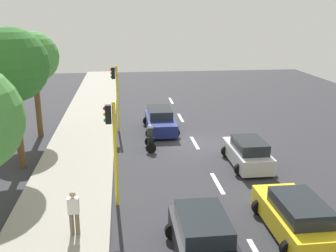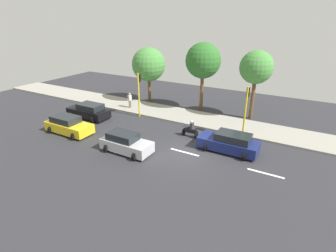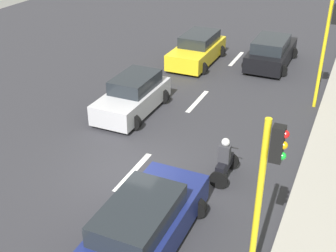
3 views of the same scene
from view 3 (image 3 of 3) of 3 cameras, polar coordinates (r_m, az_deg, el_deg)
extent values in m
cube|color=#2D2D33|center=(14.76, -4.53, -6.09)|extent=(40.00, 60.00, 0.10)
cube|color=white|center=(14.73, -4.54, -5.91)|extent=(0.20, 2.40, 0.01)
cube|color=white|center=(19.49, 3.84, 3.22)|extent=(0.20, 2.40, 0.01)
cube|color=white|center=(24.79, 8.84, 8.59)|extent=(0.20, 2.40, 0.01)
cube|color=navy|center=(11.74, -2.88, -12.80)|extent=(1.84, 4.57, 0.80)
cube|color=#1E2328|center=(11.06, -3.83, -11.27)|extent=(1.54, 2.56, 0.56)
cylinder|color=black|center=(13.22, -3.05, -8.69)|extent=(0.64, 0.22, 0.64)
cylinder|color=black|center=(12.71, 3.59, -10.50)|extent=(0.64, 0.22, 0.64)
cube|color=yellow|center=(23.81, 3.75, 9.44)|extent=(1.82, 4.38, 0.80)
cube|color=#1E2328|center=(23.91, 4.11, 11.23)|extent=(1.53, 2.45, 0.56)
cylinder|color=black|center=(22.35, 4.33, 7.48)|extent=(0.64, 0.22, 0.64)
cylinder|color=black|center=(22.91, 0.53, 8.09)|extent=(0.64, 0.22, 0.64)
cylinder|color=black|center=(24.93, 6.68, 9.62)|extent=(0.64, 0.22, 0.64)
cylinder|color=black|center=(25.43, 3.20, 10.15)|extent=(0.64, 0.22, 0.64)
cube|color=#B7B7BC|center=(18.31, -4.65, 3.37)|extent=(1.71, 4.00, 0.80)
cube|color=#1E2328|center=(18.29, -4.25, 5.69)|extent=(1.43, 2.24, 0.56)
cylinder|color=black|center=(17.06, -4.52, 0.49)|extent=(0.64, 0.22, 0.64)
cylinder|color=black|center=(17.75, -8.75, 1.41)|extent=(0.64, 0.22, 0.64)
cylinder|color=black|center=(19.17, -0.78, 3.87)|extent=(0.64, 0.22, 0.64)
cylinder|color=black|center=(19.79, -4.70, 4.60)|extent=(0.64, 0.22, 0.64)
cube|color=black|center=(24.13, 13.20, 9.01)|extent=(1.88, 4.42, 0.80)
cube|color=#1E2328|center=(23.59, 13.19, 10.32)|extent=(1.58, 2.47, 0.56)
cylinder|color=black|center=(25.72, 12.04, 9.78)|extent=(0.64, 0.22, 0.64)
cylinder|color=black|center=(25.45, 15.69, 9.14)|extent=(0.64, 0.22, 0.64)
cylinder|color=black|center=(23.03, 10.32, 7.73)|extent=(0.64, 0.22, 0.64)
cylinder|color=black|center=(22.73, 14.37, 7.01)|extent=(0.64, 0.22, 0.64)
cylinder|color=black|center=(14.83, 8.02, -4.49)|extent=(0.60, 0.10, 0.60)
cylinder|color=black|center=(13.87, 6.55, -6.97)|extent=(0.60, 0.10, 0.60)
cube|color=black|center=(14.17, 7.31, -4.96)|extent=(0.28, 1.10, 0.36)
sphere|color=black|center=(14.23, 7.60, -3.94)|extent=(0.32, 0.32, 0.32)
cylinder|color=black|center=(14.43, 8.07, -2.69)|extent=(0.55, 0.04, 0.04)
cube|color=#333338|center=(13.84, 7.30, -3.61)|extent=(0.36, 0.24, 0.60)
sphere|color=silver|center=(13.68, 7.47, -2.09)|extent=(0.26, 0.26, 0.26)
cylinder|color=yellow|center=(19.18, 19.35, 8.48)|extent=(0.14, 0.14, 4.50)
cube|color=black|center=(18.69, 20.90, 13.37)|extent=(0.24, 0.24, 0.76)
cylinder|color=yellow|center=(9.67, 11.46, -10.95)|extent=(0.14, 0.14, 4.50)
cube|color=black|center=(8.65, 13.96, -2.26)|extent=(0.24, 0.24, 0.76)
sphere|color=red|center=(8.52, 14.93, -1.04)|extent=(0.16, 0.16, 0.16)
sphere|color=#F2A50C|center=(8.64, 14.74, -2.42)|extent=(0.16, 0.16, 0.16)
sphere|color=green|center=(8.76, 14.55, -3.77)|extent=(0.16, 0.16, 0.16)
camera|label=1|loc=(33.29, 23.82, 25.76)|focal=41.50mm
camera|label=2|loc=(22.57, -63.63, 17.41)|focal=28.47mm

